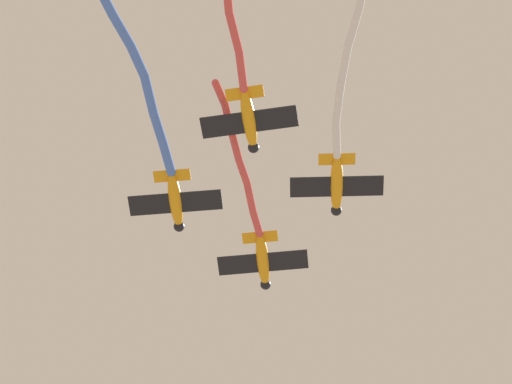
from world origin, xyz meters
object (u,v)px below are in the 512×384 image
airplane_left_wing (175,201)px  airplane_slot (249,121)px  airplane_right_wing (337,185)px  airplane_lead (263,261)px

airplane_left_wing → airplane_slot: (5.25, 7.67, 0.20)m
airplane_left_wing → airplane_slot: bearing=-134.9°
airplane_left_wing → airplane_slot: 9.30m
airplane_left_wing → airplane_right_wing: (-2.41, 12.90, 0.70)m
airplane_lead → airplane_slot: airplane_lead is taller
airplane_right_wing → airplane_lead: bearing=41.5°
airplane_lead → airplane_right_wing: airplane_right_wing is taller
airplane_left_wing → airplane_right_wing: airplane_right_wing is taller
airplane_lead → airplane_slot: bearing=-179.1°
airplane_right_wing → airplane_slot: size_ratio=1.01×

